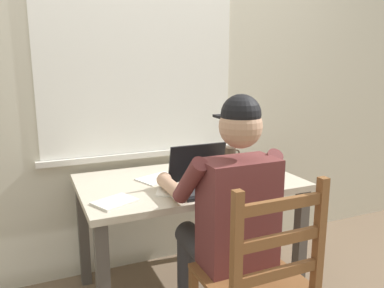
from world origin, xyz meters
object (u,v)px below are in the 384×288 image
object	(u,v)px
desk	(188,195)
laptop	(204,178)
seated_person	(227,210)
computer_mouse	(243,181)
coffee_mug_dark	(230,154)
coffee_mug_white	(179,170)
wooden_chair	(258,283)
book_stack_main	(235,164)

from	to	relation	value
desk	laptop	bearing A→B (deg)	-85.53
seated_person	laptop	distance (m)	0.29
computer_mouse	coffee_mug_dark	xyz separation A→B (m)	(0.18, 0.47, 0.03)
seated_person	coffee_mug_dark	bearing A→B (deg)	59.66
desk	laptop	xyz separation A→B (m)	(0.01, -0.18, 0.15)
desk	coffee_mug_dark	bearing A→B (deg)	31.99
seated_person	coffee_mug_white	world-z (taller)	seated_person
desk	seated_person	distance (m)	0.46
wooden_chair	book_stack_main	distance (m)	0.91
coffee_mug_dark	computer_mouse	bearing A→B (deg)	-111.20
wooden_chair	coffee_mug_dark	world-z (taller)	wooden_chair
coffee_mug_white	desk	bearing A→B (deg)	-53.30
wooden_chair	desk	bearing A→B (deg)	90.61
coffee_mug_white	computer_mouse	bearing A→B (deg)	-41.48
coffee_mug_dark	wooden_chair	bearing A→B (deg)	-112.86
wooden_chair	laptop	distance (m)	0.63
coffee_mug_dark	book_stack_main	world-z (taller)	coffee_mug_dark
seated_person	computer_mouse	xyz separation A→B (m)	(0.24, 0.25, 0.04)
seated_person	coffee_mug_white	distance (m)	0.51
coffee_mug_white	laptop	bearing A→B (deg)	-77.67
laptop	computer_mouse	xyz separation A→B (m)	(0.23, -0.02, -0.04)
computer_mouse	coffee_mug_dark	bearing A→B (deg)	68.80
book_stack_main	coffee_mug_white	bearing A→B (deg)	-177.73
book_stack_main	coffee_mug_dark	bearing A→B (deg)	67.90
coffee_mug_white	book_stack_main	world-z (taller)	coffee_mug_white
desk	wooden_chair	size ratio (longest dim) A/B	1.31
desk	computer_mouse	world-z (taller)	computer_mouse
book_stack_main	wooden_chair	bearing A→B (deg)	-113.05
seated_person	book_stack_main	distance (m)	0.62
computer_mouse	wooden_chair	bearing A→B (deg)	-114.29
seated_person	computer_mouse	world-z (taller)	seated_person
coffee_mug_white	coffee_mug_dark	xyz separation A→B (m)	(0.47, 0.22, -0.00)
computer_mouse	book_stack_main	bearing A→B (deg)	69.50
seated_person	desk	bearing A→B (deg)	90.98
laptop	computer_mouse	world-z (taller)	laptop
wooden_chair	computer_mouse	xyz separation A→B (m)	(0.24, 0.53, 0.27)
computer_mouse	coffee_mug_dark	world-z (taller)	coffee_mug_dark
laptop	coffee_mug_dark	xyz separation A→B (m)	(0.42, 0.45, -0.00)
desk	book_stack_main	size ratio (longest dim) A/B	6.76
laptop	coffee_mug_white	world-z (taller)	laptop
laptop	coffee_mug_dark	distance (m)	0.61
wooden_chair	coffee_mug_dark	xyz separation A→B (m)	(0.42, 1.00, 0.30)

